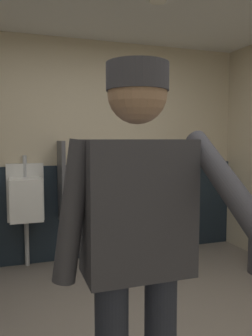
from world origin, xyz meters
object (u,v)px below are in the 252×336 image
(urinal_left, at_px, (26,199))
(urinal_right, at_px, (154,192))
(person, at_px, (138,235))
(urinal_middle, at_px, (94,195))

(urinal_left, bearing_deg, urinal_right, 0.00)
(urinal_left, xyz_separation_m, person, (0.36, -2.47, 0.25))
(urinal_right, relative_size, person, 0.72)
(urinal_left, height_order, person, person)
(urinal_middle, bearing_deg, urinal_left, 180.00)
(urinal_middle, bearing_deg, urinal_right, 0.00)
(urinal_left, bearing_deg, urinal_middle, 0.00)
(urinal_left, distance_m, person, 2.51)
(urinal_middle, xyz_separation_m, urinal_right, (0.75, 0.00, 0.00))
(urinal_left, xyz_separation_m, urinal_right, (1.50, 0.00, 0.00))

